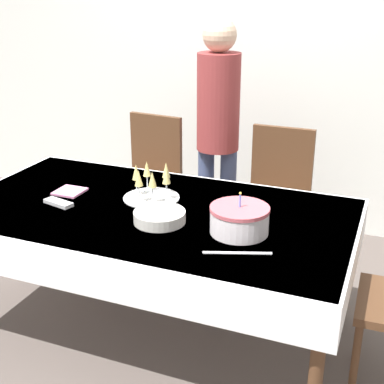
{
  "coord_description": "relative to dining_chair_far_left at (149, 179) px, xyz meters",
  "views": [
    {
      "loc": [
        1.14,
        -2.28,
        1.83
      ],
      "look_at": [
        0.22,
        0.02,
        0.85
      ],
      "focal_mm": 50.0,
      "sensor_mm": 36.0,
      "label": 1
    }
  ],
  "objects": [
    {
      "name": "ground_plane",
      "position": [
        0.45,
        -0.88,
        -0.54
      ],
      "size": [
        12.0,
        12.0,
        0.0
      ],
      "primitive_type": "plane",
      "color": "#564C47"
    },
    {
      "name": "wall_back",
      "position": [
        0.45,
        0.85,
        0.81
      ],
      "size": [
        8.0,
        0.05,
        2.7
      ],
      "color": "silver",
      "rests_on": "ground_plane"
    },
    {
      "name": "dining_table",
      "position": [
        0.45,
        -0.88,
        0.09
      ],
      "size": [
        2.07,
        1.12,
        0.73
      ],
      "color": "white",
      "rests_on": "ground_plane"
    },
    {
      "name": "dining_chair_far_left",
      "position": [
        0.0,
        0.0,
        0.0
      ],
      "size": [
        0.46,
        0.46,
        0.98
      ],
      "color": "#51331E",
      "rests_on": "ground_plane"
    },
    {
      "name": "dining_chair_far_right",
      "position": [
        0.91,
        0.0,
        0.0
      ],
      "size": [
        0.42,
        0.42,
        0.98
      ],
      "color": "#51331E",
      "rests_on": "ground_plane"
    },
    {
      "name": "birthday_cake",
      "position": [
        0.95,
        -0.97,
        0.26
      ],
      "size": [
        0.28,
        0.28,
        0.2
      ],
      "color": "white",
      "rests_on": "dining_table"
    },
    {
      "name": "champagne_tray",
      "position": [
        0.39,
        -0.74,
        0.28
      ],
      "size": [
        0.31,
        0.31,
        0.18
      ],
      "color": "silver",
      "rests_on": "dining_table"
    },
    {
      "name": "plate_stack_main",
      "position": [
        0.56,
        -1.01,
        0.22
      ],
      "size": [
        0.25,
        0.25,
        0.06
      ],
      "color": "silver",
      "rests_on": "dining_table"
    },
    {
      "name": "cake_knife",
      "position": [
        1.01,
        -1.18,
        0.2
      ],
      "size": [
        0.29,
        0.12,
        0.0
      ],
      "color": "silver",
      "rests_on": "dining_table"
    },
    {
      "name": "fork_pile",
      "position": [
        -0.03,
        -1.01,
        0.2
      ],
      "size": [
        0.18,
        0.1,
        0.02
      ],
      "color": "silver",
      "rests_on": "dining_table"
    },
    {
      "name": "napkin_pile",
      "position": [
        -0.07,
        -0.83,
        0.2
      ],
      "size": [
        0.15,
        0.15,
        0.01
      ],
      "color": "pink",
      "rests_on": "dining_table"
    },
    {
      "name": "person_standing",
      "position": [
        0.48,
        0.09,
        0.44
      ],
      "size": [
        0.28,
        0.28,
        1.63
      ],
      "color": "#3F4C72",
      "rests_on": "ground_plane"
    }
  ]
}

